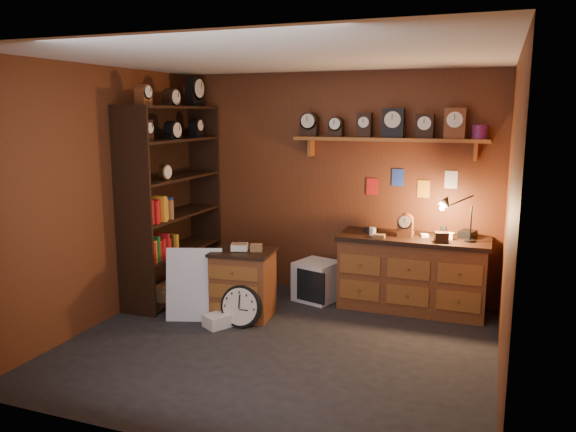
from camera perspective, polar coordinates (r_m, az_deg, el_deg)
The scene contains 11 objects.
floor at distance 5.60m, azimuth -0.91°, elevation -12.91°, with size 4.00×4.00×0.00m, color black.
room_shell at distance 5.25m, azimuth -0.08°, elevation 4.99°, with size 4.02×3.62×2.71m.
shelving_unit at distance 6.90m, azimuth -11.91°, elevation 2.19°, with size 0.47×1.60×2.58m.
workbench at distance 6.55m, azimuth 12.52°, elevation -5.26°, with size 1.67×0.66×1.36m.
low_cabinet at distance 6.21m, azimuth -4.57°, elevation -6.58°, with size 0.71×0.62×0.83m.
big_round_clock at distance 5.98m, azimuth -4.81°, elevation -9.14°, with size 0.45×0.15×0.45m.
white_panel at distance 6.31m, azimuth -9.41°, elevation -10.27°, with size 0.61×0.03×0.81m, color silver.
mini_fridge at distance 6.77m, azimuth 2.93°, elevation -6.60°, with size 0.56×0.58×0.47m.
floor_box_a at distance 6.75m, azimuth -6.43°, elevation -8.09°, with size 0.25×0.21×0.16m, color olive.
floor_box_b at distance 6.05m, azimuth -7.13°, elevation -10.49°, with size 0.22×0.26×0.13m, color white.
floor_box_c at distance 6.84m, azimuth -4.46°, elevation -7.76°, with size 0.23×0.19×0.17m, color olive.
Camera 1 is at (1.88, -4.78, 2.23)m, focal length 35.00 mm.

